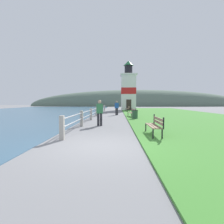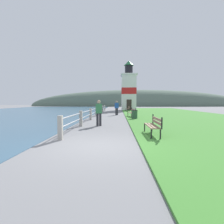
# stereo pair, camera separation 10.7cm
# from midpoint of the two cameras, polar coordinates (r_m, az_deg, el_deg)

# --- Properties ---
(ground_plane) EXTENTS (160.00, 160.00, 0.00)m
(ground_plane) POSITION_cam_midpoint_polar(r_m,az_deg,el_deg) (6.29, -5.79, -11.10)
(ground_plane) COLOR slate
(grass_verge) EXTENTS (12.00, 43.53, 0.06)m
(grass_verge) POSITION_cam_midpoint_polar(r_m,az_deg,el_deg) (21.70, 20.05, -0.92)
(grass_verge) COLOR #428433
(grass_verge) RESTS_ON ground_plane
(seawall_railing) EXTENTS (0.18, 23.85, 1.01)m
(seawall_railing) POSITION_cam_midpoint_polar(r_m,az_deg,el_deg) (19.04, -5.26, 0.35)
(seawall_railing) COLOR #A8A399
(seawall_railing) RESTS_ON ground_plane
(park_bench_near) EXTENTS (0.47, 1.88, 0.94)m
(park_bench_near) POSITION_cam_midpoint_polar(r_m,az_deg,el_deg) (8.27, 13.52, -3.90)
(park_bench_near) COLOR #846B51
(park_bench_near) RESTS_ON ground_plane
(park_bench_midway) EXTENTS (0.71, 1.93, 0.94)m
(park_bench_midway) POSITION_cam_midpoint_polar(r_m,az_deg,el_deg) (17.86, 6.49, 0.02)
(park_bench_midway) COLOR #846B51
(park_bench_midway) RESTS_ON ground_plane
(park_bench_far) EXTENTS (0.61, 1.89, 0.94)m
(park_bench_far) POSITION_cam_midpoint_polar(r_m,az_deg,el_deg) (28.21, 5.12, 1.24)
(park_bench_far) COLOR #846B51
(park_bench_far) RESTS_ON ground_plane
(lighthouse) EXTENTS (3.08, 3.08, 9.31)m
(lighthouse) POSITION_cam_midpoint_polar(r_m,az_deg,el_deg) (33.57, 5.28, 7.37)
(lighthouse) COLOR white
(lighthouse) RESTS_ON ground_plane
(person_strolling) EXTENTS (0.47, 0.40, 1.69)m
(person_strolling) POSITION_cam_midpoint_polar(r_m,az_deg,el_deg) (20.56, 1.40, 1.52)
(person_strolling) COLOR #28282D
(person_strolling) RESTS_ON ground_plane
(person_by_railing) EXTENTS (0.44, 0.28, 1.68)m
(person_by_railing) POSITION_cam_midpoint_polar(r_m,az_deg,el_deg) (11.38, -4.33, 0.02)
(person_by_railing) COLOR #28282D
(person_by_railing) RESTS_ON ground_plane
(trash_bin) EXTENTS (0.54, 0.54, 0.84)m
(trash_bin) POSITION_cam_midpoint_polar(r_m,az_deg,el_deg) (15.86, 7.30, -0.82)
(trash_bin) COLOR #2D5138
(trash_bin) RESTS_ON ground_plane
(distant_hillside) EXTENTS (80.00, 16.00, 12.00)m
(distant_hillside) POSITION_cam_midpoint_polar(r_m,az_deg,el_deg) (65.47, 8.07, 1.93)
(distant_hillside) COLOR #566B5B
(distant_hillside) RESTS_ON ground_plane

